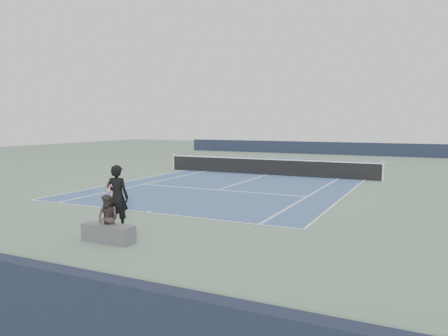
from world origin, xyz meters
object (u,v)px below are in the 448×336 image
at_px(spectator_bench, 108,225).
at_px(tennis_net, 267,166).
at_px(tennis_ball, 110,232).
at_px(tennis_player, 117,197).

bearing_deg(spectator_bench, tennis_net, 94.87).
height_order(tennis_net, tennis_ball, tennis_net).
distance_m(tennis_player, spectator_bench, 1.48).
distance_m(tennis_player, tennis_ball, 1.03).
xyz_separation_m(tennis_net, tennis_player, (0.62, -14.07, 0.43)).
xyz_separation_m(tennis_player, spectator_bench, (0.68, -1.21, -0.50)).
distance_m(tennis_ball, spectator_bench, 1.02).
bearing_deg(tennis_player, spectator_bench, -60.57).
height_order(tennis_player, spectator_bench, tennis_player).
xyz_separation_m(tennis_ball, spectator_bench, (0.58, -0.74, 0.40)).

